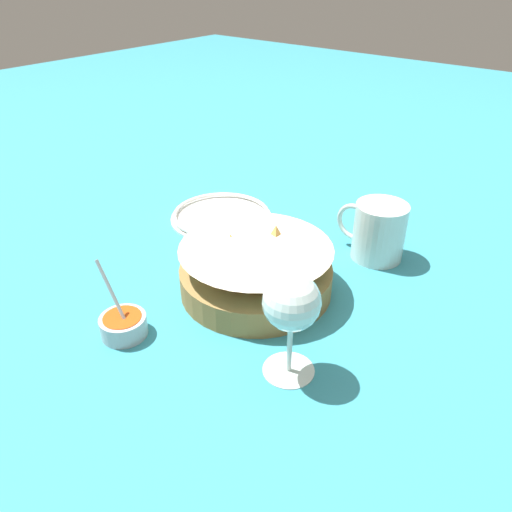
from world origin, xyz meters
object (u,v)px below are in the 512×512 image
sauce_cup (123,324)px  side_plate (221,215)px  wine_glass (292,306)px  food_basket (256,271)px  beer_mug (378,233)px

sauce_cup → side_plate: bearing=-68.8°
wine_glass → food_basket: bearing=-37.6°
beer_mug → sauce_cup: bearing=67.2°
wine_glass → beer_mug: (0.05, -0.33, -0.06)m
beer_mug → side_plate: 0.32m
sauce_cup → side_plate: (0.14, -0.35, -0.01)m
sauce_cup → food_basket: bearing=-110.5°
sauce_cup → wine_glass: size_ratio=0.76×
food_basket → beer_mug: bearing=-114.8°
wine_glass → beer_mug: size_ratio=1.14×
wine_glass → side_plate: size_ratio=0.72×
food_basket → sauce_cup: bearing=69.5°
sauce_cup → beer_mug: bearing=-112.8°
wine_glass → side_plate: wine_glass is taller
food_basket → wine_glass: wine_glass is taller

